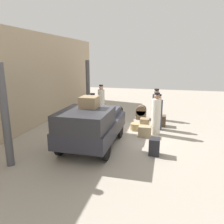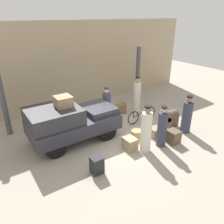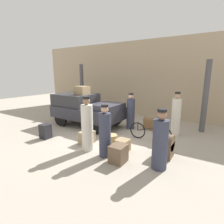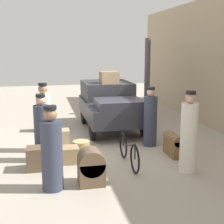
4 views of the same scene
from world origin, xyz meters
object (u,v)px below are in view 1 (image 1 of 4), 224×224
Objects in this scene: wicker_basket at (135,127)px; conductor_in_dark_uniform at (93,112)px; porter_lifting_near_truck at (156,116)px; trunk_on_truck_roof at (89,102)px; porter_carrying_trunk at (101,103)px; porter_with_bicycle at (158,113)px; trunk_barrel_dark at (141,112)px; suitcase_black_upright at (145,131)px; suitcase_small_leather at (145,122)px; truck at (92,124)px; porter_standing_middle at (156,106)px; trunk_large_brown at (94,116)px; trunk_umber_medium at (154,147)px; suitcase_tan_flat at (161,121)px; bicycle at (120,116)px.

wicker_basket is 0.27× the size of conductor_in_dark_uniform.
porter_lifting_near_truck is at bearing -93.21° from conductor_in_dark_uniform.
porter_carrying_trunk is at bearing 11.43° from trunk_on_truck_roof.
porter_with_bicycle is 2.22× the size of trunk_barrel_dark.
suitcase_black_upright is 2.98m from trunk_on_truck_roof.
truck is at bearing 151.46° from suitcase_small_leather.
wicker_basket is at bearing -26.96° from trunk_on_truck_roof.
porter_standing_middle is 3.20× the size of suitcase_black_upright.
porter_lifting_near_truck is 1.01× the size of porter_carrying_trunk.
conductor_in_dark_uniform is at bearing 77.34° from suitcase_black_upright.
trunk_large_brown is (0.75, 2.30, 0.16)m from wicker_basket.
trunk_umber_medium is (-0.14, -2.32, -0.59)m from truck.
suitcase_tan_flat is 3.48m from trunk_umber_medium.
suitcase_tan_flat is at bearing -69.62° from conductor_in_dark_uniform.
trunk_umber_medium is (-4.33, -3.21, -0.56)m from porter_carrying_trunk.
porter_standing_middle is at bearing 2.47° from trunk_umber_medium.
porter_with_bicycle is at bearing -78.67° from conductor_in_dark_uniform.
suitcase_black_upright is (-0.76, -0.51, 0.07)m from wicker_basket.
suitcase_tan_flat is 1.83m from suitcase_black_upright.
porter_standing_middle is 1.58m from suitcase_small_leather.
wicker_basket is at bearing -129.71° from porter_carrying_trunk.
trunk_on_truck_roof reaches higher than trunk_large_brown.
truck is 8.15× the size of suitcase_small_leather.
suitcase_black_upright is (-2.58, -2.70, -0.62)m from porter_carrying_trunk.
suitcase_tan_flat reaches higher than suitcase_small_leather.
porter_carrying_trunk is 1.20m from trunk_large_brown.
trunk_umber_medium is at bearing -177.53° from porter_standing_middle.
wicker_basket is at bearing -138.97° from bicycle.
porter_lifting_near_truck reaches higher than porter_standing_middle.
wicker_basket is at bearing -108.13° from trunk_large_brown.
trunk_barrel_dark reaches higher than trunk_large_brown.
truck is 2.40m from trunk_umber_medium.
wicker_basket is 3.29m from trunk_on_truck_roof.
trunk_barrel_dark is (2.21, -2.04, -0.40)m from conductor_in_dark_uniform.
trunk_large_brown is 0.98× the size of trunk_barrel_dark.
trunk_on_truck_roof is (-3.25, 1.67, 1.56)m from suitcase_small_leather.
porter_standing_middle is 3.42m from trunk_large_brown.
bicycle is 3.99m from trunk_on_truck_roof.
trunk_barrel_dark is at bearing -17.00° from truck.
porter_standing_middle is at bearing -84.85° from porter_carrying_trunk.
porter_carrying_trunk is (0.67, 1.19, 0.51)m from bicycle.
trunk_large_brown reaches higher than wicker_basket.
suitcase_tan_flat is at bearing -1.84° from trunk_umber_medium.
porter_lifting_near_truck is at bearing -108.97° from trunk_large_brown.
conductor_in_dark_uniform is at bearing -174.61° from porter_carrying_trunk.
porter_standing_middle is at bearing 2.92° from porter_lifting_near_truck.
bicycle reaches higher than suitcase_small_leather.
trunk_umber_medium is at bearing -158.01° from wicker_basket.
truck is 4.18m from suitcase_tan_flat.
conductor_in_dark_uniform reaches higher than wicker_basket.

